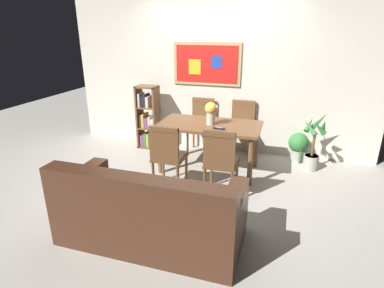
{
  "coord_description": "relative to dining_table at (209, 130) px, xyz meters",
  "views": [
    {
      "loc": [
        1.17,
        -3.74,
        2.03
      ],
      "look_at": [
        0.07,
        -0.22,
        0.65
      ],
      "focal_mm": 29.16,
      "sensor_mm": 36.0,
      "label": 1
    }
  ],
  "objects": [
    {
      "name": "dining_chair_far_left",
      "position": [
        -0.33,
        0.75,
        -0.09
      ],
      "size": [
        0.4,
        0.41,
        0.91
      ],
      "color": "brown",
      "rests_on": "ground_plane"
    },
    {
      "name": "dining_chair_near_right",
      "position": [
        0.34,
        -0.77,
        -0.09
      ],
      "size": [
        0.4,
        0.41,
        0.91
      ],
      "color": "brown",
      "rests_on": "ground_plane"
    },
    {
      "name": "leather_couch",
      "position": [
        -0.14,
        -1.83,
        -0.31
      ],
      "size": [
        1.8,
        0.84,
        0.84
      ],
      "color": "#472819",
      "rests_on": "ground_plane"
    },
    {
      "name": "tv_remote",
      "position": [
        0.19,
        -0.2,
        0.11
      ],
      "size": [
        0.16,
        0.05,
        0.02
      ],
      "color": "black",
      "rests_on": "dining_table"
    },
    {
      "name": "flower_vase",
      "position": [
        0.03,
        -0.02,
        0.29
      ],
      "size": [
        0.19,
        0.19,
        0.32
      ],
      "color": "beige",
      "rests_on": "dining_table"
    },
    {
      "name": "dining_chair_far_right",
      "position": [
        0.36,
        0.77,
        -0.09
      ],
      "size": [
        0.4,
        0.41,
        0.91
      ],
      "color": "brown",
      "rests_on": "ground_plane"
    },
    {
      "name": "dining_chair_near_left",
      "position": [
        -0.35,
        -0.79,
        -0.09
      ],
      "size": [
        0.4,
        0.41,
        0.91
      ],
      "color": "brown",
      "rests_on": "ground_plane"
    },
    {
      "name": "potted_ivy",
      "position": [
        1.28,
        0.77,
        -0.36
      ],
      "size": [
        0.32,
        0.32,
        0.54
      ],
      "color": "#B2ADA3",
      "rests_on": "ground_plane"
    },
    {
      "name": "dining_table",
      "position": [
        0.0,
        0.0,
        0.0
      ],
      "size": [
        1.47,
        0.8,
        0.73
      ],
      "color": "brown",
      "rests_on": "ground_plane"
    },
    {
      "name": "wall_back_with_painting",
      "position": [
        -0.12,
        0.97,
        0.68
      ],
      "size": [
        5.2,
        0.14,
        2.6
      ],
      "color": "silver",
      "rests_on": "ground_plane"
    },
    {
      "name": "potted_palm",
      "position": [
        1.48,
        0.48,
        -0.26
      ],
      "size": [
        0.39,
        0.41,
        0.89
      ],
      "color": "#B2ADA3",
      "rests_on": "ground_plane"
    },
    {
      "name": "ground_plane",
      "position": [
        -0.12,
        -0.46,
        -0.62
      ],
      "size": [
        12.0,
        12.0,
        0.0
      ],
      "primitive_type": "plane",
      "color": "#B7B2A8"
    },
    {
      "name": "bookshelf",
      "position": [
        -1.27,
        0.61,
        -0.13
      ],
      "size": [
        0.36,
        0.28,
        1.11
      ],
      "color": "brown",
      "rests_on": "ground_plane"
    }
  ]
}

